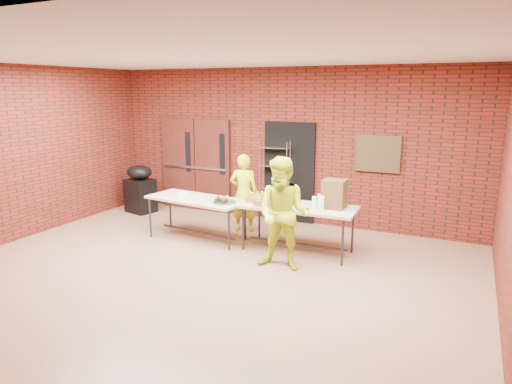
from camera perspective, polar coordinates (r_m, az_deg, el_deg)
room at (r=6.48m, az=-7.79°, el=2.38°), size 8.08×7.08×3.28m
double_doors at (r=10.59m, az=-7.53°, el=3.40°), size 1.78×0.12×2.10m
dark_doorway at (r=9.58m, az=4.18°, el=2.46°), size 1.10×0.06×2.10m
bronze_plaque at (r=9.01m, az=14.97°, el=4.63°), size 0.85×0.04×0.70m
wire_rack at (r=9.59m, az=2.34°, el=1.32°), size 0.65×0.29×1.71m
table_left at (r=8.53m, az=-7.41°, el=-1.18°), size 1.98×1.00×0.78m
table_right at (r=7.81m, az=5.25°, el=-2.20°), size 2.01×0.90×0.81m
basket_bananas at (r=8.02m, az=0.46°, el=-0.83°), size 0.42×0.33×0.13m
basket_oranges at (r=7.97m, az=3.48°, el=-0.93°), size 0.44×0.34×0.14m
basket_apples at (r=7.75m, az=1.75°, el=-1.27°), size 0.47×0.37×0.15m
muffin_tray at (r=8.11m, az=-4.01°, el=-1.01°), size 0.42×0.42×0.10m
napkin_box at (r=8.72m, az=-8.99°, el=-0.26°), size 0.20×0.13×0.07m
coffee_dispenser at (r=7.67m, az=9.76°, el=-0.24°), size 0.37×0.33×0.48m
cup_stack_front at (r=7.53m, az=7.29°, el=-1.40°), size 0.07×0.07×0.22m
cup_stack_mid at (r=7.50m, az=8.21°, el=-1.44°), size 0.08×0.08×0.24m
cup_stack_back at (r=7.66m, az=7.97°, el=-1.13°), size 0.08×0.08×0.24m
covered_grill at (r=10.69m, az=-14.28°, el=0.41°), size 0.69×0.62×1.09m
volunteer_woman at (r=8.92m, az=-1.53°, el=-0.12°), size 0.63×0.48×1.54m
volunteer_man at (r=7.01m, az=3.44°, el=-2.76°), size 0.89×0.71×1.76m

